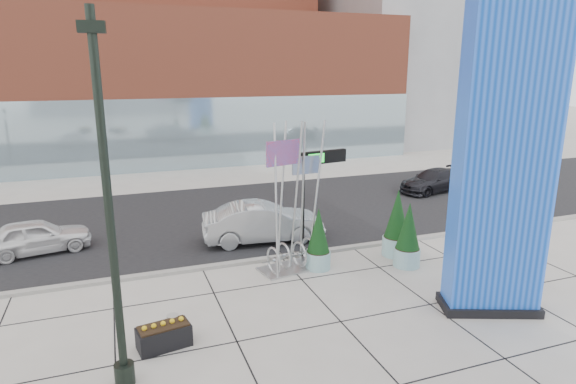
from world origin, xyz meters
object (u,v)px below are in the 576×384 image
object	(u,v)px
concrete_bollard	(173,326)
car_white_west	(36,237)
lamp_post	(112,246)
public_art_sculpture	(292,232)
car_silver_mid	(263,223)
blue_pylon	(504,162)
overhead_street_sign	(321,167)

from	to	relation	value
concrete_bollard	car_white_west	bearing A→B (deg)	117.93
lamp_post	car_white_west	xyz separation A→B (m)	(-2.90, 9.56, -2.64)
public_art_sculpture	car_silver_mid	size ratio (longest dim) A/B	1.07
blue_pylon	car_white_west	distance (m)	16.66
public_art_sculpture	concrete_bollard	world-z (taller)	public_art_sculpture
lamp_post	overhead_street_sign	xyz separation A→B (m)	(7.25, 5.62, 0.15)
concrete_bollard	overhead_street_sign	size ratio (longest dim) A/B	0.15
blue_pylon	car_silver_mid	size ratio (longest dim) A/B	1.87
car_white_west	public_art_sculpture	bearing A→B (deg)	-128.99
lamp_post	public_art_sculpture	bearing A→B (deg)	39.57
lamp_post	public_art_sculpture	xyz separation A→B (m)	(5.83, 4.82, -1.92)
overhead_street_sign	public_art_sculpture	bearing A→B (deg)	-159.44
lamp_post	concrete_bollard	size ratio (longest dim) A/B	13.18
car_silver_mid	car_white_west	bearing A→B (deg)	85.25
blue_pylon	public_art_sculpture	size ratio (longest dim) A/B	1.74
concrete_bollard	car_silver_mid	distance (m)	7.59
car_white_west	lamp_post	bearing A→B (deg)	-173.59
lamp_post	public_art_sculpture	distance (m)	7.80
concrete_bollard	car_white_west	xyz separation A→B (m)	(-4.18, 7.89, 0.36)
overhead_street_sign	car_silver_mid	distance (m)	3.79
car_silver_mid	public_art_sculpture	bearing A→B (deg)	-170.55
concrete_bollard	car_white_west	size ratio (longest dim) A/B	0.16
public_art_sculpture	overhead_street_sign	world-z (taller)	public_art_sculpture
concrete_bollard	car_white_west	world-z (taller)	car_white_west
blue_pylon	public_art_sculpture	world-z (taller)	blue_pylon
lamp_post	car_white_west	bearing A→B (deg)	106.89
concrete_bollard	blue_pylon	bearing A→B (deg)	-10.54
overhead_street_sign	car_silver_mid	xyz separation A→B (m)	(-1.57, 2.22, -2.64)
lamp_post	car_white_west	world-z (taller)	lamp_post
blue_pylon	car_silver_mid	distance (m)	9.75
lamp_post	public_art_sculpture	world-z (taller)	lamp_post
lamp_post	car_silver_mid	bearing A→B (deg)	54.06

